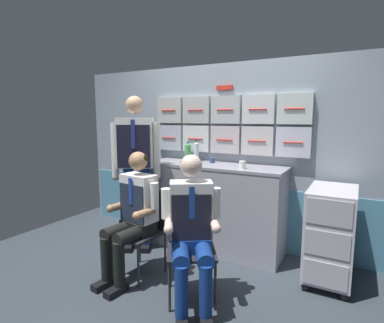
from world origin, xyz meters
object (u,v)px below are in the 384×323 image
object	(u,v)px
service_trolley	(330,232)
paper_cup_blue	(212,160)
crew_member_left	(133,211)
crew_member_right	(192,225)
folding_chair_right	(191,237)
crew_member_standing	(136,159)
water_bottle_short	(188,152)
folding_chair_left	(145,222)

from	to	relation	value
service_trolley	paper_cup_blue	xyz separation A→B (m)	(-1.33, 0.25, 0.55)
crew_member_left	crew_member_right	distance (m)	0.68
service_trolley	folding_chair_right	world-z (taller)	service_trolley
folding_chair_right	crew_member_right	xyz separation A→B (m)	(0.09, -0.14, 0.16)
crew_member_standing	service_trolley	bearing A→B (deg)	8.34
crew_member_standing	water_bottle_short	size ratio (longest dim) A/B	7.42
folding_chair_left	crew_member_right	size ratio (longest dim) A/B	0.67
crew_member_left	paper_cup_blue	bearing A→B (deg)	74.29
crew_member_standing	folding_chair_right	bearing A→B (deg)	-26.39
crew_member_left	folding_chair_right	bearing A→B (deg)	4.68
crew_member_standing	paper_cup_blue	distance (m)	0.88
crew_member_right	paper_cup_blue	bearing A→B (deg)	107.72
crew_member_left	crew_member_right	bearing A→B (deg)	-7.35
crew_member_left	paper_cup_blue	distance (m)	1.18
crew_member_left	paper_cup_blue	xyz separation A→B (m)	(0.30, 1.08, 0.37)
crew_member_right	folding_chair_right	bearing A→B (deg)	122.11
crew_member_left	crew_member_standing	bearing A→B (deg)	125.78
crew_member_standing	paper_cup_blue	world-z (taller)	crew_member_standing
crew_member_right	water_bottle_short	bearing A→B (deg)	120.95
folding_chair_left	crew_member_left	world-z (taller)	crew_member_left
folding_chair_left	crew_member_right	xyz separation A→B (m)	(0.66, -0.25, 0.16)
service_trolley	crew_member_left	distance (m)	1.84
folding_chair_left	crew_member_left	distance (m)	0.22
folding_chair_left	water_bottle_short	size ratio (longest dim) A/B	3.48
service_trolley	folding_chair_left	size ratio (longest dim) A/B	1.07
folding_chair_right	crew_member_standing	xyz separation A→B (m)	(-0.98, 0.49, 0.56)
crew_member_standing	paper_cup_blue	xyz separation A→B (m)	(0.69, 0.55, -0.04)
service_trolley	paper_cup_blue	size ratio (longest dim) A/B	14.92
service_trolley	crew_member_right	distance (m)	1.34
paper_cup_blue	folding_chair_left	bearing A→B (deg)	-107.08
crew_member_right	crew_member_left	bearing A→B (deg)	172.65
folding_chair_left	folding_chair_right	distance (m)	0.58
folding_chair_left	folding_chair_right	world-z (taller)	same
crew_member_left	paper_cup_blue	size ratio (longest dim) A/B	20.34
crew_member_right	crew_member_standing	bearing A→B (deg)	149.71
water_bottle_short	crew_member_right	bearing A→B (deg)	-59.05
crew_member_standing	crew_member_left	bearing A→B (deg)	-54.22
crew_member_right	service_trolley	bearing A→B (deg)	43.88
crew_member_left	water_bottle_short	xyz separation A→B (m)	(-0.03, 1.09, 0.45)
service_trolley	folding_chair_left	distance (m)	1.75
crew_member_standing	folding_chair_left	bearing A→B (deg)	-42.57
service_trolley	paper_cup_blue	distance (m)	1.46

